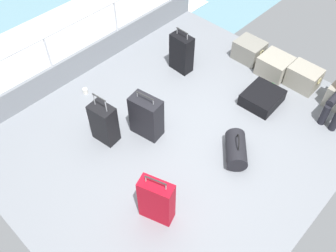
{
  "coord_description": "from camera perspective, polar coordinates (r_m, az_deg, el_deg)",
  "views": [
    {
      "loc": [
        2.3,
        -2.69,
        4.24
      ],
      "look_at": [
        -0.07,
        -0.2,
        0.25
      ],
      "focal_mm": 38.87,
      "sensor_mm": 36.0,
      "label": 1
    }
  ],
  "objects": [
    {
      "name": "ground_plane",
      "position": [
        5.55,
        1.94,
        -1.16
      ],
      "size": [
        4.4,
        5.2,
        0.06
      ],
      "primitive_type": "cube",
      "color": "gray"
    },
    {
      "name": "gunwale_port",
      "position": [
        6.59,
        -12.33,
        10.38
      ],
      "size": [
        0.06,
        5.2,
        0.45
      ],
      "primitive_type": "cube",
      "color": "gray",
      "rests_on": "ground_plane"
    },
    {
      "name": "railing_port",
      "position": [
        6.27,
        -13.18,
        14.32
      ],
      "size": [
        0.04,
        4.2,
        1.02
      ],
      "color": "silver",
      "rests_on": "ground_plane"
    },
    {
      "name": "sea_wake",
      "position": [
        7.94,
        -18.1,
        11.35
      ],
      "size": [
        12.0,
        12.0,
        0.01
      ],
      "color": "#6B99A8",
      "rests_on": "ground_plane"
    },
    {
      "name": "cargo_crate_0",
      "position": [
        6.85,
        12.59,
        11.52
      ],
      "size": [
        0.53,
        0.42,
        0.35
      ],
      "color": "gray",
      "rests_on": "ground_plane"
    },
    {
      "name": "cargo_crate_1",
      "position": [
        6.62,
        16.39,
        9.07
      ],
      "size": [
        0.54,
        0.47,
        0.35
      ],
      "color": "#9E9989",
      "rests_on": "ground_plane"
    },
    {
      "name": "cargo_crate_2",
      "position": [
        6.52,
        20.49,
        7.16
      ],
      "size": [
        0.54,
        0.38,
        0.37
      ],
      "color": "#9E9989",
      "rests_on": "ground_plane"
    },
    {
      "name": "suitcase_0",
      "position": [
        4.46,
        -1.81,
        -11.62
      ],
      "size": [
        0.46,
        0.31,
        0.82
      ],
      "color": "#B70C1E",
      "rests_on": "ground_plane"
    },
    {
      "name": "suitcase_1",
      "position": [
        5.29,
        -9.99,
        0.44
      ],
      "size": [
        0.39,
        0.28,
        0.85
      ],
      "color": "black",
      "rests_on": "ground_plane"
    },
    {
      "name": "suitcase_2",
      "position": [
        5.29,
        -3.41,
        1.49
      ],
      "size": [
        0.49,
        0.33,
        0.77
      ],
      "color": "black",
      "rests_on": "ground_plane"
    },
    {
      "name": "suitcase_3",
      "position": [
        6.07,
        14.54,
        4.32
      ],
      "size": [
        0.56,
        0.62,
        0.21
      ],
      "color": "black",
      "rests_on": "ground_plane"
    },
    {
      "name": "suitcase_4",
      "position": [
        6.37,
        2.13,
        11.37
      ],
      "size": [
        0.39,
        0.24,
        0.8
      ],
      "color": "black",
      "rests_on": "ground_plane"
    },
    {
      "name": "duffel_bag",
      "position": [
        5.22,
        10.63,
        -3.64
      ],
      "size": [
        0.58,
        0.62,
        0.42
      ],
      "color": "black",
      "rests_on": "ground_plane"
    },
    {
      "name": "paper_cup",
      "position": [
        6.22,
        -12.84,
        5.37
      ],
      "size": [
        0.08,
        0.08,
        0.1
      ],
      "primitive_type": "cylinder",
      "color": "white",
      "rests_on": "ground_plane"
    }
  ]
}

